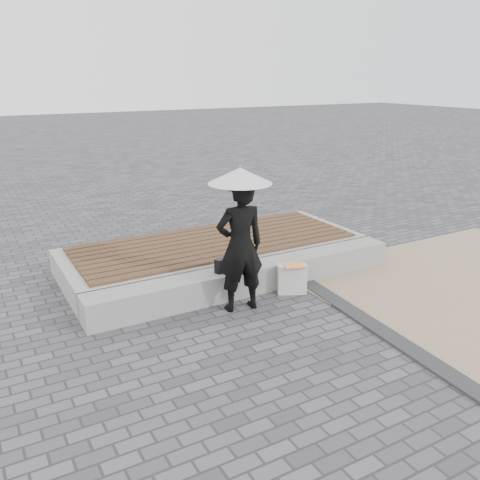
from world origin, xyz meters
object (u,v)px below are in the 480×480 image
(woman, at_px, (240,246))
(handbag, at_px, (224,264))
(seating_ledge, at_px, (251,277))
(canvas_tote, at_px, (292,279))
(parasol, at_px, (240,176))

(woman, bearing_deg, handbag, -81.98)
(seating_ledge, height_order, handbag, handbag)
(seating_ledge, xyz_separation_m, woman, (-0.46, -0.47, 0.71))
(seating_ledge, relative_size, handbag, 17.00)
(woman, xyz_separation_m, canvas_tote, (0.93, 0.08, -0.69))
(handbag, distance_m, canvas_tote, 1.05)
(seating_ledge, relative_size, canvas_tote, 11.22)
(handbag, bearing_deg, canvas_tote, -44.18)
(seating_ledge, height_order, parasol, parasol)
(handbag, bearing_deg, woman, -110.86)
(parasol, distance_m, canvas_tote, 1.89)
(seating_ledge, xyz_separation_m, parasol, (-0.46, -0.47, 1.67))
(handbag, height_order, canvas_tote, handbag)
(seating_ledge, height_order, canvas_tote, canvas_tote)
(woman, bearing_deg, canvas_tote, -168.24)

